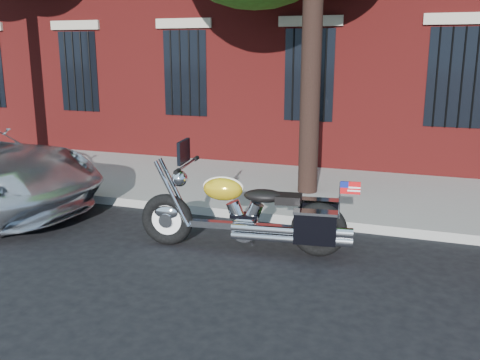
% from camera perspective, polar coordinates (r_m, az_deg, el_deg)
% --- Properties ---
extents(ground, '(120.00, 120.00, 0.00)m').
position_cam_1_polar(ground, '(7.69, -1.29, -7.26)').
color(ground, black).
rests_on(ground, ground).
extents(curb, '(40.00, 0.16, 0.15)m').
position_cam_1_polar(curb, '(8.90, 1.88, -3.80)').
color(curb, gray).
rests_on(curb, ground).
extents(sidewalk, '(40.00, 3.60, 0.15)m').
position_cam_1_polar(sidewalk, '(10.64, 4.96, -0.91)').
color(sidewalk, gray).
rests_on(sidewalk, ground).
extents(motorcycle, '(3.09, 1.10, 1.54)m').
position_cam_1_polar(motorcycle, '(7.39, 1.26, -3.86)').
color(motorcycle, black).
rests_on(motorcycle, ground).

